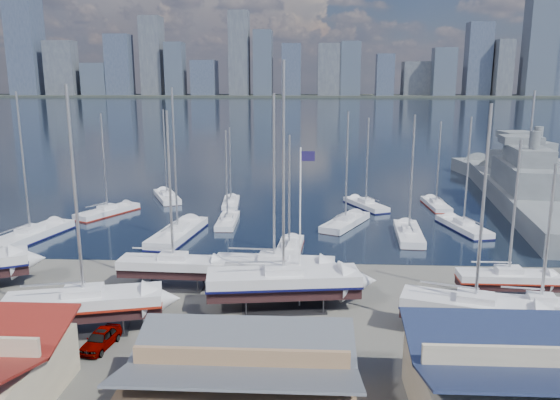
# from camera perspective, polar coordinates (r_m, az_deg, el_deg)

# --- Properties ---
(ground) EXTENTS (1400.00, 1400.00, 0.00)m
(ground) POSITION_cam_1_polar(r_m,az_deg,el_deg) (46.61, -1.61, -10.59)
(ground) COLOR #605E59
(ground) RESTS_ON ground
(water) EXTENTS (1400.00, 600.00, 0.40)m
(water) POSITION_cam_1_polar(r_m,az_deg,el_deg) (353.26, 2.40, 9.43)
(water) COLOR #172435
(water) RESTS_ON ground
(far_shore) EXTENTS (1400.00, 80.00, 2.20)m
(far_shore) POSITION_cam_1_polar(r_m,az_deg,el_deg) (613.01, 2.66, 10.81)
(far_shore) COLOR #2D332D
(far_shore) RESTS_ON ground
(skyline) EXTENTS (639.14, 43.80, 107.69)m
(skyline) POSITION_cam_1_polar(r_m,az_deg,el_deg) (606.99, 1.93, 14.38)
(skyline) COLOR #475166
(skyline) RESTS_ON far_shore
(shed_grey) EXTENTS (12.60, 8.40, 4.17)m
(shed_grey) POSITION_cam_1_polar(r_m,az_deg,el_deg) (31.41, -4.05, -18.38)
(shed_grey) COLOR #8C6B4C
(shed_grey) RESTS_ON ground
(shed_blue) EXTENTS (13.65, 9.45, 4.71)m
(shed_blue) POSITION_cam_1_polar(r_m,az_deg,el_deg) (33.50, 25.67, -17.03)
(shed_blue) COLOR #BFB293
(shed_blue) RESTS_ON ground
(sailboat_cradle_1) EXTENTS (11.65, 5.77, 17.98)m
(sailboat_cradle_1) POSITION_cam_1_polar(r_m,az_deg,el_deg) (43.10, -19.77, -10.21)
(sailboat_cradle_1) COLOR #2D2D33
(sailboat_cradle_1) RESTS_ON ground
(sailboat_cradle_2) EXTENTS (9.74, 3.10, 15.74)m
(sailboat_cradle_2) POSITION_cam_1_polar(r_m,az_deg,el_deg) (49.71, -11.07, -6.78)
(sailboat_cradle_2) COLOR #2D2D33
(sailboat_cradle_2) RESTS_ON ground
(sailboat_cradle_3) EXTENTS (12.72, 5.07, 19.69)m
(sailboat_cradle_3) POSITION_cam_1_polar(r_m,az_deg,el_deg) (44.48, 0.36, -8.60)
(sailboat_cradle_3) COLOR #2D2D33
(sailboat_cradle_3) RESTS_ON ground
(sailboat_cradle_4) EXTENTS (10.72, 3.51, 17.18)m
(sailboat_cradle_4) POSITION_cam_1_polar(r_m,az_deg,el_deg) (48.20, -0.60, -7.07)
(sailboat_cradle_4) COLOR #2D2D33
(sailboat_cradle_4) RESTS_ON ground
(sailboat_cradle_5) EXTENTS (10.77, 5.92, 16.72)m
(sailboat_cradle_5) POSITION_cam_1_polar(r_m,az_deg,el_deg) (42.24, 19.66, -10.76)
(sailboat_cradle_5) COLOR #2D2D33
(sailboat_cradle_5) RESTS_ON ground
(sailboat_cradle_6) EXTENTS (8.32, 2.37, 13.62)m
(sailboat_cradle_6) POSITION_cam_1_polar(r_m,az_deg,el_deg) (49.85, 22.71, -7.63)
(sailboat_cradle_6) COLOR #2D2D33
(sailboat_cradle_6) RESTS_ON ground
(sailboat_cradle_7) EXTENTS (7.71, 3.07, 12.53)m
(sailboat_cradle_7) POSITION_cam_1_polar(r_m,az_deg,el_deg) (45.09, 25.56, -10.07)
(sailboat_cradle_7) COLOR #2D2D33
(sailboat_cradle_7) RESTS_ON ground
(sailboat_moored_0) EXTENTS (6.00, 12.35, 17.79)m
(sailboat_moored_0) POSITION_cam_1_polar(r_m,az_deg,el_deg) (69.97, -24.58, -3.56)
(sailboat_moored_0) COLOR black
(sailboat_moored_0) RESTS_ON water
(sailboat_moored_1) EXTENTS (6.95, 9.90, 14.57)m
(sailboat_moored_1) POSITION_cam_1_polar(r_m,az_deg,el_deg) (78.97, -17.56, -1.28)
(sailboat_moored_1) COLOR black
(sailboat_moored_1) RESTS_ON water
(sailboat_moored_2) EXTENTS (6.43, 9.90, 14.56)m
(sailboat_moored_2) POSITION_cam_1_polar(r_m,az_deg,el_deg) (86.51, -11.72, 0.22)
(sailboat_moored_2) COLOR black
(sailboat_moored_2) RESTS_ON water
(sailboat_moored_3) EXTENTS (5.13, 12.58, 18.27)m
(sailboat_moored_3) POSITION_cam_1_polar(r_m,az_deg,el_deg) (65.60, -10.62, -3.64)
(sailboat_moored_3) COLOR black
(sailboat_moored_3) RESTS_ON water
(sailboat_moored_4) EXTENTS (2.57, 8.43, 12.65)m
(sailboat_moored_4) POSITION_cam_1_polar(r_m,az_deg,el_deg) (70.79, -5.50, -2.28)
(sailboat_moored_4) COLOR black
(sailboat_moored_4) RESTS_ON water
(sailboat_moored_5) EXTENTS (2.94, 8.27, 12.12)m
(sailboat_moored_5) POSITION_cam_1_polar(r_m,az_deg,el_deg) (81.24, -5.15, -0.37)
(sailboat_moored_5) COLOR black
(sailboat_moored_5) RESTS_ON water
(sailboat_moored_6) EXTENTS (3.15, 9.06, 13.30)m
(sailboat_moored_6) POSITION_cam_1_polar(r_m,az_deg,el_deg) (58.88, 0.96, -5.29)
(sailboat_moored_6) COLOR black
(sailboat_moored_6) RESTS_ON water
(sailboat_moored_7) EXTENTS (7.02, 10.23, 15.15)m
(sailboat_moored_7) POSITION_cam_1_polar(r_m,az_deg,el_deg) (70.06, 6.84, -2.47)
(sailboat_moored_7) COLOR black
(sailboat_moored_7) RESTS_ON water
(sailboat_moored_8) EXTENTS (6.16, 9.33, 13.62)m
(sailboat_moored_8) POSITION_cam_1_polar(r_m,az_deg,el_deg) (80.51, 8.95, -0.59)
(sailboat_moored_8) COLOR black
(sailboat_moored_8) RESTS_ON water
(sailboat_moored_9) EXTENTS (3.53, 10.18, 15.11)m
(sailboat_moored_9) POSITION_cam_1_polar(r_m,az_deg,el_deg) (66.19, 13.30, -3.61)
(sailboat_moored_9) COLOR black
(sailboat_moored_9) RESTS_ON water
(sailboat_moored_10) EXTENTS (5.00, 10.15, 14.62)m
(sailboat_moored_10) POSITION_cam_1_polar(r_m,az_deg,el_deg) (71.29, 18.61, -2.79)
(sailboat_moored_10) COLOR black
(sailboat_moored_10) RESTS_ON water
(sailboat_moored_11) EXTENTS (2.85, 8.87, 13.10)m
(sailboat_moored_11) POSITION_cam_1_polar(r_m,az_deg,el_deg) (82.85, 15.98, -0.55)
(sailboat_moored_11) COLOR black
(sailboat_moored_11) RESTS_ON water
(naval_ship_east) EXTENTS (14.76, 51.70, 18.60)m
(naval_ship_east) POSITION_cam_1_polar(r_m,az_deg,el_deg) (87.64, 24.18, 0.43)
(naval_ship_east) COLOR slate
(naval_ship_east) RESTS_ON water
(naval_ship_west) EXTENTS (13.43, 46.17, 18.10)m
(naval_ship_west) POSITION_cam_1_polar(r_m,az_deg,el_deg) (99.90, 24.28, 1.77)
(naval_ship_west) COLOR slate
(naval_ship_west) RESTS_ON water
(car_a) EXTENTS (2.12, 4.06, 1.32)m
(car_a) POSITION_cam_1_polar(r_m,az_deg,el_deg) (40.98, -18.23, -13.62)
(car_a) COLOR gray
(car_a) RESTS_ON ground
(car_b) EXTENTS (4.33, 2.16, 1.36)m
(car_b) POSITION_cam_1_polar(r_m,az_deg,el_deg) (39.30, -10.28, -14.29)
(car_b) COLOR gray
(car_b) RESTS_ON ground
(car_c) EXTENTS (3.85, 5.61, 1.42)m
(car_c) POSITION_cam_1_polar(r_m,az_deg,el_deg) (38.28, 2.42, -14.80)
(car_c) COLOR gray
(car_c) RESTS_ON ground
(car_d) EXTENTS (3.41, 5.09, 1.37)m
(car_d) POSITION_cam_1_polar(r_m,az_deg,el_deg) (37.28, 15.56, -16.12)
(car_d) COLOR gray
(car_d) RESTS_ON ground
(flagpole) EXTENTS (1.16, 0.12, 13.14)m
(flagpole) POSITION_cam_1_polar(r_m,az_deg,el_deg) (43.14, 2.25, -1.77)
(flagpole) COLOR white
(flagpole) RESTS_ON ground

